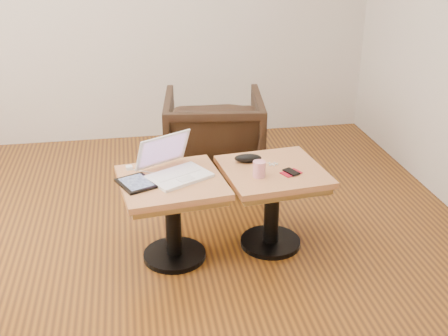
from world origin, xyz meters
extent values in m
cube|color=#452711|center=(0.00, 0.00, 0.00)|extent=(4.50, 4.50, 0.01)
cube|color=beige|center=(0.00, -2.25, 1.35)|extent=(4.50, 0.02, 2.70)
cylinder|color=black|center=(0.15, 0.05, 0.02)|extent=(0.40, 0.40, 0.03)
cylinder|color=black|center=(0.15, 0.05, 0.27)|extent=(0.10, 0.10, 0.48)
cube|color=olive|center=(0.15, 0.05, 0.49)|extent=(0.63, 0.63, 0.04)
cube|color=#B66B34|center=(0.15, 0.05, 0.54)|extent=(0.68, 0.68, 0.04)
cylinder|color=black|center=(0.80, 0.09, 0.02)|extent=(0.40, 0.40, 0.03)
cylinder|color=black|center=(0.80, 0.09, 0.27)|extent=(0.10, 0.10, 0.48)
cube|color=olive|center=(0.80, 0.09, 0.49)|extent=(0.62, 0.62, 0.04)
cube|color=#B66B34|center=(0.80, 0.09, 0.54)|extent=(0.68, 0.68, 0.04)
cube|color=white|center=(0.20, 0.06, 0.56)|extent=(0.43, 0.39, 0.02)
cube|color=silver|center=(0.18, 0.09, 0.58)|extent=(0.31, 0.25, 0.00)
cube|color=silver|center=(0.24, 0.00, 0.58)|extent=(0.12, 0.10, 0.00)
cube|color=white|center=(0.12, 0.21, 0.68)|extent=(0.36, 0.26, 0.22)
cube|color=maroon|center=(0.12, 0.21, 0.68)|extent=(0.31, 0.22, 0.18)
cube|color=black|center=(-0.06, 0.01, 0.56)|extent=(0.26, 0.29, 0.02)
cube|color=#191E38|center=(-0.06, 0.01, 0.57)|extent=(0.21, 0.24, 0.00)
cube|color=white|center=(-0.09, 0.23, 0.57)|extent=(0.04, 0.04, 0.02)
ellipsoid|color=black|center=(0.66, 0.22, 0.58)|extent=(0.19, 0.10, 0.06)
cylinder|color=#DD365B|center=(0.68, 0.00, 0.60)|extent=(0.10, 0.10, 0.10)
sphere|color=white|center=(0.81, 0.15, 0.56)|extent=(0.01, 0.01, 0.01)
sphere|color=white|center=(0.82, 0.16, 0.56)|extent=(0.01, 0.01, 0.01)
sphere|color=white|center=(0.79, 0.17, 0.56)|extent=(0.01, 0.01, 0.01)
sphere|color=white|center=(0.83, 0.14, 0.56)|extent=(0.01, 0.01, 0.01)
sphere|color=white|center=(0.79, 0.14, 0.56)|extent=(0.01, 0.01, 0.01)
sphere|color=white|center=(0.81, 0.13, 0.56)|extent=(0.01, 0.01, 0.01)
cylinder|color=white|center=(0.81, 0.15, 0.56)|extent=(0.07, 0.04, 0.00)
cube|color=#9E061B|center=(0.89, 0.01, 0.56)|extent=(0.14, 0.13, 0.01)
cube|color=black|center=(0.89, 0.01, 0.56)|extent=(0.10, 0.12, 0.01)
imported|color=black|center=(0.59, 1.20, 0.36)|extent=(0.86, 0.88, 0.72)
camera|label=1|loc=(-0.05, -3.02, 2.01)|focal=45.00mm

